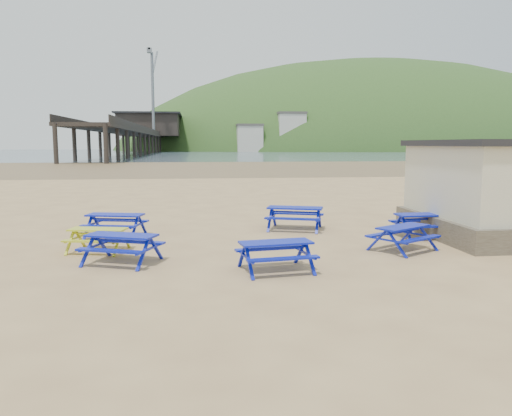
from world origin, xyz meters
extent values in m
plane|color=tan|center=(0.00, 0.00, 0.00)|extent=(400.00, 400.00, 0.00)
plane|color=brown|center=(0.00, 55.00, 0.00)|extent=(400.00, 400.00, 0.00)
plane|color=#4B5E6C|center=(0.00, 170.00, 0.01)|extent=(400.00, 400.00, 0.00)
cube|color=#162FB6|center=(-3.29, 2.41, 0.73)|extent=(1.91, 1.10, 0.05)
cube|color=#162FB6|center=(-3.15, 2.99, 0.45)|extent=(1.80, 0.67, 0.05)
cube|color=#162FB6|center=(-3.43, 1.83, 0.45)|extent=(1.80, 0.67, 0.05)
cube|color=#162FB6|center=(2.80, 3.09, 0.78)|extent=(2.06, 1.33, 0.05)
cube|color=#162FB6|center=(3.01, 3.69, 0.48)|extent=(1.90, 0.88, 0.05)
cube|color=#162FB6|center=(2.60, 2.48, 0.48)|extent=(1.90, 0.88, 0.05)
cube|color=#162FB6|center=(6.69, 1.15, 0.75)|extent=(1.87, 0.79, 0.05)
cube|color=#162FB6|center=(6.67, 1.76, 0.46)|extent=(1.85, 0.33, 0.05)
cube|color=#162FB6|center=(6.72, 0.53, 0.46)|extent=(1.85, 0.33, 0.05)
cube|color=#162FB6|center=(-2.55, -1.32, 0.72)|extent=(1.90, 1.28, 0.05)
cube|color=#162FB6|center=(-2.34, -0.77, 0.44)|extent=(1.74, 0.87, 0.05)
cube|color=#162FB6|center=(-2.77, -1.87, 0.44)|extent=(1.74, 0.87, 0.05)
cube|color=#162FB6|center=(1.21, -2.58, 0.69)|extent=(1.79, 0.91, 0.05)
cube|color=#162FB6|center=(1.12, -2.01, 0.43)|extent=(1.73, 0.49, 0.05)
cube|color=#162FB6|center=(1.29, -3.14, 0.43)|extent=(1.73, 0.49, 0.05)
cube|color=#162FB6|center=(5.16, -0.74, 0.69)|extent=(1.79, 1.45, 0.05)
cube|color=#162FB6|center=(4.86, -0.26, 0.42)|extent=(1.57, 1.09, 0.05)
cube|color=#162FB6|center=(5.45, -1.23, 0.42)|extent=(1.57, 1.09, 0.05)
cube|color=gold|center=(-3.43, 0.19, 0.64)|extent=(1.66, 0.93, 0.04)
cube|color=gold|center=(-3.32, 0.70, 0.39)|extent=(1.58, 0.55, 0.04)
cube|color=gold|center=(-3.54, -0.33, 0.39)|extent=(1.58, 0.55, 0.04)
cube|color=black|center=(-18.00, 175.00, 6.00)|extent=(9.00, 220.00, 0.60)
cube|color=black|center=(-18.00, 186.00, 10.00)|extent=(22.00, 30.00, 8.00)
cube|color=black|center=(-18.00, 186.00, 14.30)|extent=(24.00, 32.00, 0.60)
cylinder|color=slate|center=(-15.00, 164.00, 20.00)|extent=(1.00, 1.00, 28.00)
cube|color=slate|center=(-15.00, 178.00, 33.00)|extent=(0.60, 25.63, 12.38)
ellipsoid|color=#2D4C1E|center=(90.00, 230.00, -10.00)|extent=(264.00, 144.00, 108.00)
camera|label=1|loc=(-0.66, -14.08, 3.02)|focal=35.00mm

